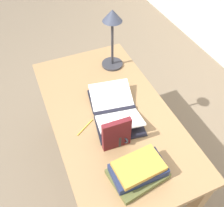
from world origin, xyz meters
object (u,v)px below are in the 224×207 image
at_px(reading_lamp, 112,29).
at_px(coffee_mug, 117,136).
at_px(pencil, 85,127).
at_px(book_stack_tall, 138,171).
at_px(book_standing_upright, 117,134).
at_px(open_book, 115,109).

height_order(reading_lamp, coffee_mug, reading_lamp).
relative_size(coffee_mug, pencil, 0.88).
bearing_deg(book_stack_tall, pencil, -159.40).
bearing_deg(book_standing_upright, open_book, 160.19).
distance_m(open_book, book_stack_tall, 0.44).
bearing_deg(open_book, book_stack_tall, 0.87).
xyz_separation_m(open_book, book_standing_upright, (0.23, -0.09, 0.08)).
relative_size(book_stack_tall, reading_lamp, 0.68).
distance_m(open_book, pencil, 0.22).
xyz_separation_m(book_standing_upright, reading_lamp, (-0.67, 0.26, 0.20)).
relative_size(reading_lamp, pencil, 3.57).
xyz_separation_m(book_standing_upright, pencil, (-0.19, -0.12, -0.10)).
bearing_deg(book_stack_tall, coffee_mug, -177.78).
distance_m(book_standing_upright, coffee_mug, 0.07).
height_order(book_stack_tall, reading_lamp, reading_lamp).
bearing_deg(open_book, pencil, -68.79).
bearing_deg(reading_lamp, book_stack_tall, -14.74).
bearing_deg(pencil, book_standing_upright, 33.16).
relative_size(open_book, reading_lamp, 1.11).
distance_m(coffee_mug, pencil, 0.21).
distance_m(reading_lamp, pencil, 0.69).
xyz_separation_m(open_book, pencil, (0.05, -0.21, -0.02)).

